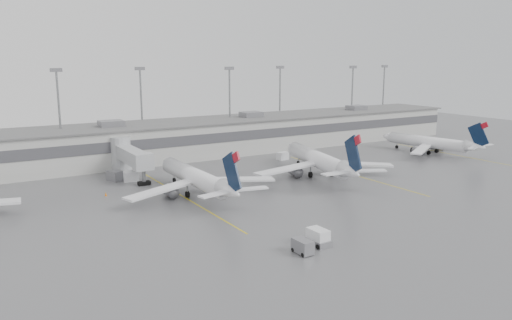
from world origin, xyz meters
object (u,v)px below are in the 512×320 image
jet_far_right (431,142)px  baggage_tug (318,239)px  jet_mid_left (197,178)px  jet_mid_right (320,160)px

jet_far_right → baggage_tug: size_ratio=8.40×
jet_mid_left → jet_far_right: size_ratio=1.10×
jet_mid_right → baggage_tug: jet_mid_right is taller
jet_far_right → baggage_tug: (-61.04, -33.96, -1.96)m
jet_mid_right → jet_far_right: jet_mid_right is taller
jet_mid_right → jet_far_right: 38.29m
jet_mid_left → baggage_tug: jet_mid_left is taller
jet_mid_left → jet_far_right: bearing=4.8°
jet_mid_left → jet_mid_right: size_ratio=0.95×
jet_mid_right → jet_far_right: (37.95, 5.06, -0.44)m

